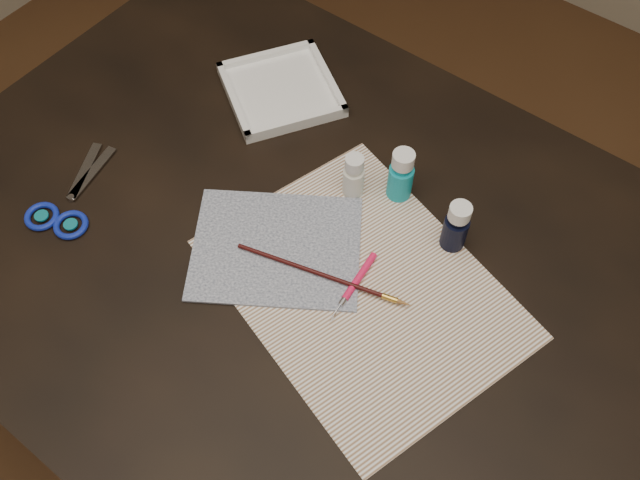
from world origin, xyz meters
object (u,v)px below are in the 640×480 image
Objects in this scene: paint_bottle_cyan at (401,175)px; palette_tray at (281,89)px; scissors at (72,188)px; paint_bottle_white at (354,176)px; canvas at (276,248)px; paper at (363,288)px; paint_bottle_navy at (456,226)px.

palette_tray is at bearing 168.67° from paint_bottle_cyan.
scissors is (-0.41, -0.31, -0.04)m from paint_bottle_cyan.
scissors is at bearing -143.20° from paint_bottle_white.
paper is at bearing 9.51° from canvas.
canvas is 0.27m from paint_bottle_navy.
paint_bottle_cyan is (0.09, 0.20, 0.04)m from canvas.
paint_bottle_navy is (0.17, 0.01, 0.01)m from paint_bottle_white.
paint_bottle_navy is at bearing 3.81° from paint_bottle_white.
canvas is 2.73× the size of paint_bottle_navy.
paint_bottle_cyan reaches higher than paint_bottle_navy.
palette_tray is at bearing 167.86° from paint_bottle_navy.
palette_tray is (-0.22, 0.10, -0.03)m from paint_bottle_white.
scissors is at bearing -143.52° from paint_bottle_cyan.
paint_bottle_cyan is at bearing -11.33° from palette_tray.
paint_bottle_cyan reaches higher than scissors.
paint_bottle_white is 0.39× the size of scissors.
paper is at bearing -49.27° from paint_bottle_white.
paint_bottle_navy is 0.50× the size of palette_tray.
palette_tray reaches higher than paper.
paint_bottle_navy is 0.44× the size of scissors.
scissors is at bearing -164.19° from paper.
canvas is (-0.14, -0.02, 0.00)m from paper.
scissors is 1.14× the size of palette_tray.
canvas is 1.37× the size of palette_tray.
paint_bottle_white reaches higher than scissors.
paint_bottle_white is 0.44m from scissors.
paint_bottle_navy is at bearing 67.08° from paper.
paint_bottle_navy reaches higher than paper.
paint_bottle_cyan reaches higher than paint_bottle_white.
paper is 0.41m from palette_tray.
paint_bottle_navy is (0.12, -0.03, -0.00)m from paint_bottle_cyan.
paint_bottle_navy is at bearing -12.14° from palette_tray.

